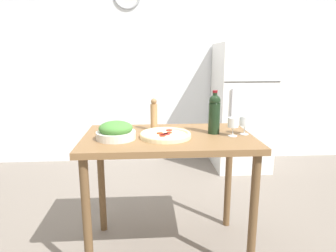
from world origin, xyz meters
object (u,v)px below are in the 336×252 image
refrigerator (242,107)px  salad_bowl (116,131)px  wine_glass_near (233,123)px  homemade_pizza (165,135)px  wine_glass_far (245,122)px  wine_bottle (214,113)px  pepper_mill (154,115)px

refrigerator → salad_bowl: bearing=-128.6°
wine_glass_near → homemade_pizza: 0.48m
wine_glass_near → wine_glass_far: bearing=24.4°
refrigerator → homemade_pizza: refrigerator is taller
wine_bottle → wine_glass_near: 0.16m
wine_glass_near → wine_glass_far: same height
refrigerator → wine_bottle: (-0.75, -1.70, 0.25)m
wine_glass_near → pepper_mill: 0.58m
refrigerator → wine_bottle: size_ratio=5.19×
wine_glass_near → pepper_mill: pepper_mill is taller
salad_bowl → homemade_pizza: (0.34, 0.02, -0.04)m
wine_glass_near → salad_bowl: 0.81m
homemade_pizza → salad_bowl: bearing=-176.5°
wine_bottle → wine_glass_near: wine_bottle is taller
wine_bottle → wine_glass_near: (0.11, -0.09, -0.06)m
wine_glass_near → refrigerator: bearing=70.5°
wine_bottle → wine_glass_far: 0.22m
refrigerator → salad_bowl: 2.31m
wine_bottle → homemade_pizza: wine_bottle is taller
homemade_pizza → wine_bottle: bearing=13.3°
wine_glass_near → homemade_pizza: wine_glass_near is taller
wine_bottle → salad_bowl: 0.70m
refrigerator → wine_glass_far: (-0.54, -1.74, 0.19)m
pepper_mill → homemade_pizza: pepper_mill is taller
wine_glass_far → pepper_mill: pepper_mill is taller
pepper_mill → homemade_pizza: bearing=-69.8°
wine_glass_far → homemade_pizza: wine_glass_far is taller
wine_glass_near → homemade_pizza: (-0.47, 0.00, -0.07)m
salad_bowl → refrigerator: bearing=51.4°
salad_bowl → pepper_mill: bearing=40.3°
wine_glass_near → homemade_pizza: size_ratio=0.38×
wine_glass_far → salad_bowl: size_ratio=0.50×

